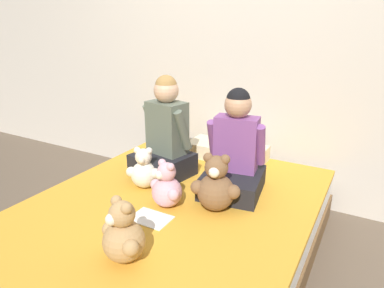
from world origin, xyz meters
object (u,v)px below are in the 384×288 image
(teddy_bear_held_by_right_child, at_px, (216,187))
(teddy_bear_at_foot_of_bed, at_px, (123,235))
(teddy_bear_between_children, at_px, (167,187))
(bed, at_px, (165,236))
(child_on_right, at_px, (235,154))
(teddy_bear_held_by_left_child, at_px, (144,171))
(sign_card, at_px, (150,218))
(child_on_left, at_px, (165,137))
(pillow_at_headboard, at_px, (227,151))

(teddy_bear_held_by_right_child, distance_m, teddy_bear_at_foot_of_bed, 0.60)
(teddy_bear_held_by_right_child, height_order, teddy_bear_between_children, teddy_bear_held_by_right_child)
(bed, xyz_separation_m, child_on_right, (0.25, 0.40, 0.42))
(teddy_bear_held_by_left_child, distance_m, sign_card, 0.40)
(child_on_left, relative_size, child_on_right, 1.06)
(teddy_bear_held_by_left_child, xyz_separation_m, pillow_at_headboard, (0.25, 0.70, -0.06))
(child_on_right, height_order, teddy_bear_between_children, child_on_right)
(teddy_bear_held_by_right_child, xyz_separation_m, pillow_at_headboard, (-0.25, 0.73, -0.08))
(teddy_bear_at_foot_of_bed, height_order, sign_card, teddy_bear_at_foot_of_bed)
(teddy_bear_held_by_left_child, xyz_separation_m, teddy_bear_between_children, (0.25, -0.13, 0.00))
(pillow_at_headboard, distance_m, sign_card, 0.99)
(bed, height_order, teddy_bear_held_by_left_child, teddy_bear_held_by_left_child)
(teddy_bear_held_by_left_child, relative_size, sign_card, 1.25)
(bed, relative_size, teddy_bear_between_children, 7.50)
(teddy_bear_held_by_right_child, relative_size, sign_card, 1.55)
(sign_card, bearing_deg, child_on_left, 115.12)
(teddy_bear_between_children, distance_m, sign_card, 0.19)
(teddy_bear_held_by_right_child, distance_m, teddy_bear_between_children, 0.27)
(sign_card, bearing_deg, child_on_right, 64.59)
(child_on_left, distance_m, teddy_bear_held_by_right_child, 0.58)
(teddy_bear_at_foot_of_bed, bearing_deg, child_on_right, 100.04)
(bed, bearing_deg, teddy_bear_between_children, 92.41)
(teddy_bear_between_children, bearing_deg, child_on_right, 76.19)
(teddy_bear_held_by_left_child, bearing_deg, child_on_left, 68.38)
(teddy_bear_between_children, xyz_separation_m, sign_card, (-0.00, -0.16, -0.11))
(bed, relative_size, sign_card, 9.67)
(bed, relative_size, teddy_bear_at_foot_of_bed, 6.95)
(child_on_left, relative_size, teddy_bear_at_foot_of_bed, 2.28)
(teddy_bear_held_by_left_child, distance_m, pillow_at_headboard, 0.74)
(sign_card, bearing_deg, teddy_bear_at_foot_of_bed, -73.48)
(child_on_right, relative_size, sign_card, 2.98)
(teddy_bear_at_foot_of_bed, relative_size, sign_card, 1.39)
(child_on_left, xyz_separation_m, sign_card, (0.24, -0.52, -0.26))
(teddy_bear_held_by_right_child, bearing_deg, child_on_right, 78.33)
(sign_card, bearing_deg, teddy_bear_between_children, 89.49)
(child_on_left, distance_m, child_on_right, 0.50)
(teddy_bear_held_by_left_child, bearing_deg, child_on_right, 5.12)
(child_on_left, bearing_deg, teddy_bear_held_by_left_child, -79.82)
(teddy_bear_held_by_left_child, xyz_separation_m, teddy_bear_at_foot_of_bed, (0.35, -0.61, 0.01))
(child_on_left, bearing_deg, child_on_right, 11.78)
(bed, height_order, teddy_bear_held_by_right_child, teddy_bear_held_by_right_child)
(child_on_left, bearing_deg, bed, -46.35)
(child_on_right, relative_size, teddy_bear_at_foot_of_bed, 2.15)
(teddy_bear_held_by_right_child, distance_m, sign_card, 0.39)
(bed, relative_size, teddy_bear_held_by_left_child, 7.71)
(bed, bearing_deg, teddy_bear_held_by_left_child, 148.19)
(sign_card, bearing_deg, teddy_bear_held_by_left_child, 131.03)
(teddy_bear_between_children, distance_m, pillow_at_headboard, 0.83)
(child_on_right, height_order, teddy_bear_held_by_left_child, child_on_right)
(bed, xyz_separation_m, sign_card, (-0.00, -0.13, 0.19))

